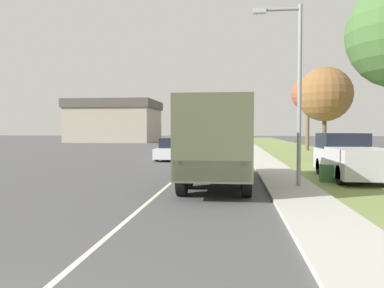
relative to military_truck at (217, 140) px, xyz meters
name	(u,v)px	position (x,y,z in m)	size (l,w,h in m)	color
ground_plane	(211,149)	(-1.85, 28.09, -1.73)	(180.00, 180.00, 0.00)	#4C4C4F
lane_centre_stripe	(211,149)	(-1.85, 28.09, -1.73)	(0.12, 120.00, 0.00)	silver
sidewalk_right	(252,148)	(2.65, 28.09, -1.67)	(1.80, 120.00, 0.12)	beige
grass_strip_right	(292,149)	(7.05, 28.09, -1.72)	(7.00, 120.00, 0.02)	olive
military_truck	(217,140)	(0.00, 0.00, 0.00)	(2.32, 7.19, 3.14)	#474C38
car_nearest_ahead	(173,150)	(-3.63, 12.20, -1.03)	(1.89, 4.85, 1.54)	silver
car_second_ahead	(193,143)	(-3.64, 25.22, -1.02)	(1.76, 4.31, 1.57)	silver
car_third_ahead	(200,140)	(-3.92, 37.15, -0.97)	(1.92, 4.85, 1.70)	navy
car_fourth_ahead	(229,139)	(-0.02, 45.81, -1.02)	(1.83, 4.52, 1.57)	navy
car_farthest_ahead	(211,137)	(-3.81, 61.44, -1.08)	(1.92, 3.97, 1.43)	#336B3D
pickup_truck	(350,157)	(5.56, 2.70, -0.80)	(2.06, 5.20, 1.93)	silver
lamp_post	(293,77)	(2.67, -0.36, 2.21)	(1.69, 0.24, 6.33)	gray
tree_mid_right	(325,94)	(7.23, 14.42, 2.95)	(3.95, 3.95, 6.65)	brown
tree_far_right	(308,94)	(8.06, 25.09, 3.95)	(3.33, 3.33, 7.38)	brown
utility_box	(328,173)	(4.35, 1.53, -1.36)	(0.55, 0.45, 0.70)	#3D7042
building_distant	(115,121)	(-19.99, 49.91, 1.91)	(14.62, 12.51, 7.18)	#B2A893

